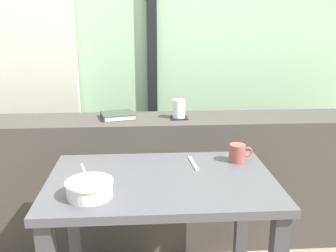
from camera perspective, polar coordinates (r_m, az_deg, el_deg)
name	(u,v)px	position (r m, az deg, el deg)	size (l,w,h in m)	color
outdoor_backdrop	(150,12)	(2.85, -2.71, 16.57)	(4.80, 0.08, 2.80)	#9EC699
curtain_left_panel	(34,35)	(2.85, -19.35, 12.71)	(0.56, 0.06, 2.50)	beige
window_divider_post	(152,27)	(2.78, -2.43, 14.53)	(0.07, 0.05, 2.60)	black
dark_console_ledge	(154,181)	(2.36, -2.03, -8.25)	(2.80, 0.34, 0.80)	#423D38
breakfast_table	(161,205)	(1.71, -0.98, -11.66)	(0.97, 0.63, 0.70)	#414145
coaster_square	(179,118)	(2.23, 1.63, 1.23)	(0.10, 0.10, 0.01)	black
juice_glass	(179,110)	(2.21, 1.64, 2.46)	(0.07, 0.07, 0.10)	white
closed_book	(117,115)	(2.25, -7.54, 1.57)	(0.22, 0.20, 0.03)	#334233
soup_bowl	(90,189)	(1.51, -11.59, -9.14)	(0.18, 0.18, 0.15)	silver
fork_utensil	(193,163)	(1.81, 3.80, -5.57)	(0.02, 0.17, 0.01)	silver
ceramic_mug	(238,153)	(1.85, 10.33, -3.97)	(0.11, 0.08, 0.08)	#9E4C42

